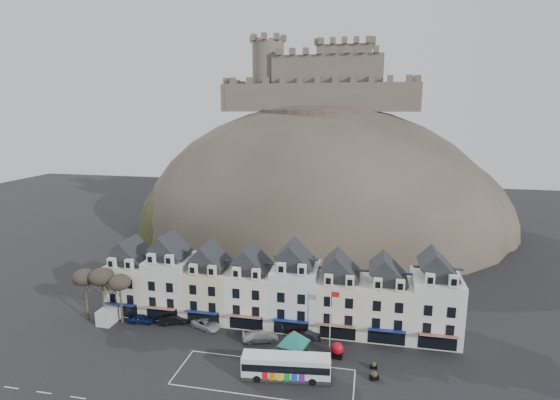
% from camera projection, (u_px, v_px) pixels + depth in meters
% --- Properties ---
extents(ground, '(300.00, 300.00, 0.00)m').
position_uv_depth(ground, '(246.00, 381.00, 53.24)').
color(ground, black).
rests_on(ground, ground).
extents(coach_bay_markings, '(22.00, 7.50, 0.01)m').
position_uv_depth(coach_bay_markings, '(264.00, 377.00, 54.04)').
color(coach_bay_markings, silver).
rests_on(coach_bay_markings, ground).
extents(townhouse_terrace, '(54.40, 9.35, 11.80)m').
position_uv_depth(townhouse_terrace, '(275.00, 289.00, 67.44)').
color(townhouse_terrace, beige).
rests_on(townhouse_terrace, ground).
extents(castle_hill, '(100.00, 76.00, 68.00)m').
position_uv_depth(castle_hill, '(321.00, 231.00, 119.06)').
color(castle_hill, '#352F29').
rests_on(castle_hill, ground).
extents(castle, '(50.20, 22.20, 22.00)m').
position_uv_depth(castle, '(324.00, 81.00, 117.77)').
color(castle, '#63584B').
rests_on(castle, ground).
extents(tree_left_far, '(3.61, 3.61, 8.24)m').
position_uv_depth(tree_left_far, '(84.00, 278.00, 67.72)').
color(tree_left_far, '#332A21').
rests_on(tree_left_far, ground).
extents(tree_left_mid, '(3.78, 3.78, 8.64)m').
position_uv_depth(tree_left_mid, '(101.00, 277.00, 67.05)').
color(tree_left_mid, '#332A21').
rests_on(tree_left_mid, ground).
extents(tree_left_near, '(3.43, 3.43, 7.84)m').
position_uv_depth(tree_left_near, '(119.00, 283.00, 66.59)').
color(tree_left_near, '#332A21').
rests_on(tree_left_near, ground).
extents(bus, '(11.07, 3.78, 3.06)m').
position_uv_depth(bus, '(286.00, 366.00, 53.47)').
color(bus, '#262628').
rests_on(bus, ground).
extents(bus_shelter, '(6.73, 6.73, 4.39)m').
position_uv_depth(bus_shelter, '(294.00, 337.00, 56.76)').
color(bus_shelter, '#10311B').
rests_on(bus_shelter, ground).
extents(red_buoy, '(1.69, 1.69, 2.09)m').
position_uv_depth(red_buoy, '(337.00, 350.00, 58.22)').
color(red_buoy, black).
rests_on(red_buoy, ground).
extents(flagpole, '(1.23, 0.13, 8.48)m').
position_uv_depth(flagpole, '(331.00, 315.00, 59.97)').
color(flagpole, silver).
rests_on(flagpole, ground).
extents(white_van, '(2.25, 5.14, 2.34)m').
position_uv_depth(white_van, '(112.00, 313.00, 68.45)').
color(white_van, silver).
rests_on(white_van, ground).
extents(planter_west, '(1.22, 0.91, 1.10)m').
position_uv_depth(planter_west, '(374.00, 376.00, 53.41)').
color(planter_west, black).
rests_on(planter_west, ground).
extents(planter_east, '(0.92, 0.63, 0.90)m').
position_uv_depth(planter_east, '(374.00, 365.00, 55.72)').
color(planter_east, black).
rests_on(planter_east, ground).
extents(car_navy, '(4.13, 1.99, 1.36)m').
position_uv_depth(car_navy, '(141.00, 319.00, 67.61)').
color(car_navy, '#0E1947').
rests_on(car_navy, ground).
extents(car_black, '(4.86, 3.11, 1.51)m').
position_uv_depth(car_black, '(175.00, 319.00, 67.30)').
color(car_black, black).
rests_on(car_black, ground).
extents(car_silver, '(5.27, 3.97, 1.35)m').
position_uv_depth(car_silver, '(206.00, 324.00, 66.04)').
color(car_silver, '#B6B9BE').
rests_on(car_silver, ground).
extents(car_white, '(5.52, 3.53, 1.49)m').
position_uv_depth(car_white, '(260.00, 336.00, 62.31)').
color(car_white, beige).
rests_on(car_white, ground).
extents(car_maroon, '(3.97, 2.35, 1.27)m').
position_uv_depth(car_maroon, '(300.00, 333.00, 63.47)').
color(car_maroon, '#4F0704').
rests_on(car_maroon, ground).
extents(car_charcoal, '(3.95, 1.69, 1.27)m').
position_uv_depth(car_charcoal, '(308.00, 335.00, 62.79)').
color(car_charcoal, black).
rests_on(car_charcoal, ground).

